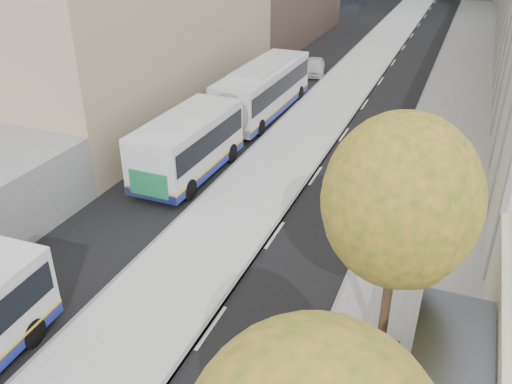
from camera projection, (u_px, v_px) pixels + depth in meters
The scene contains 6 objects.
bus_platform at pixel (329, 104), 37.08m from camera, with size 4.25×150.00×0.15m, color #A9A9A9.
sidewalk at pixel (451, 119), 34.47m from camera, with size 4.75×150.00×0.08m, color slate.
bus_shelter at pixel (459, 363), 13.24m from camera, with size 1.90×4.40×2.53m.
tree_c at pixel (401, 201), 14.16m from camera, with size 4.20×4.20×7.28m.
bus_far at pixel (236, 109), 31.24m from camera, with size 3.06×18.54×3.08m.
distant_car at pixel (315, 66), 43.51m from camera, with size 1.54×3.82×1.30m, color silver.
Camera 1 is at (4.69, 0.08, 12.10)m, focal length 38.00 mm.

